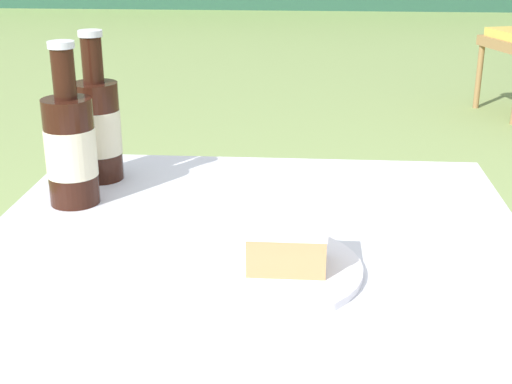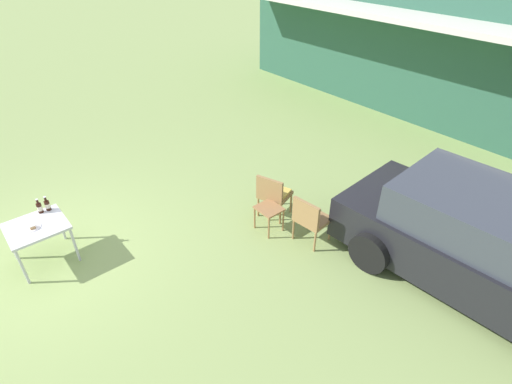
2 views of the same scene
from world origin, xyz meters
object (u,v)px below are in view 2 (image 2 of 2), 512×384
(parked_car, at_px, (489,247))
(cake_on_plate, at_px, (32,227))
(garden_side_table, at_px, (269,211))
(patio_table, at_px, (37,229))
(cola_bottle_far, at_px, (47,205))
(cola_bottle_near, at_px, (40,208))
(wicker_chair_plain, at_px, (310,217))
(wicker_chair_cushioned, at_px, (273,193))

(parked_car, bearing_deg, cake_on_plate, -137.29)
(parked_car, relative_size, garden_side_table, 9.56)
(patio_table, bearing_deg, cola_bottle_far, 134.82)
(garden_side_table, distance_m, cola_bottle_near, 3.61)
(garden_side_table, height_order, cola_bottle_near, cola_bottle_near)
(parked_car, height_order, wicker_chair_plain, parked_car)
(parked_car, height_order, cake_on_plate, parked_car)
(cake_on_plate, height_order, cola_bottle_far, cola_bottle_far)
(garden_side_table, bearing_deg, cola_bottle_far, -123.91)
(patio_table, xyz_separation_m, cola_bottle_far, (-0.28, 0.28, 0.16))
(cola_bottle_near, bearing_deg, wicker_chair_plain, 51.62)
(garden_side_table, bearing_deg, parked_car, 27.86)
(parked_car, xyz_separation_m, garden_side_table, (-2.89, -1.53, -0.30))
(garden_side_table, distance_m, cola_bottle_far, 3.51)
(wicker_chair_plain, relative_size, cola_bottle_far, 3.45)
(wicker_chair_cushioned, bearing_deg, cake_on_plate, 49.66)
(wicker_chair_plain, height_order, cola_bottle_far, cola_bottle_far)
(garden_side_table, relative_size, patio_table, 0.55)
(wicker_chair_plain, bearing_deg, garden_side_table, 18.02)
(wicker_chair_plain, height_order, cake_on_plate, wicker_chair_plain)
(parked_car, height_order, garden_side_table, parked_car)
(parked_car, height_order, patio_table, parked_car)
(cola_bottle_far, bearing_deg, wicker_chair_plain, 50.73)
(cola_bottle_near, bearing_deg, garden_side_table, 56.99)
(wicker_chair_cushioned, xyz_separation_m, cake_on_plate, (-1.40, -3.54, 0.21))
(cola_bottle_near, bearing_deg, cola_bottle_far, 85.57)
(cake_on_plate, height_order, cola_bottle_near, cola_bottle_near)
(wicker_chair_plain, distance_m, cake_on_plate, 4.21)
(wicker_chair_plain, xyz_separation_m, cola_bottle_near, (-2.62, -3.30, 0.28))
(parked_car, xyz_separation_m, wicker_chair_cushioned, (-3.13, -1.21, -0.20))
(cola_bottle_near, xyz_separation_m, cola_bottle_far, (0.01, 0.11, 0.00))
(patio_table, xyz_separation_m, cola_bottle_near, (-0.29, 0.17, 0.16))
(cake_on_plate, bearing_deg, wicker_chair_plain, 56.83)
(patio_table, distance_m, cola_bottle_near, 0.37)
(patio_table, relative_size, cola_bottle_near, 3.33)
(garden_side_table, bearing_deg, patio_table, -117.73)
(parked_car, bearing_deg, cola_bottle_near, -140.55)
(garden_side_table, xyz_separation_m, cola_bottle_near, (-1.96, -3.01, 0.39))
(cake_on_plate, bearing_deg, wicker_chair_cushioned, 68.48)
(wicker_chair_cushioned, distance_m, cola_bottle_near, 3.75)
(patio_table, height_order, cola_bottle_far, cola_bottle_far)
(wicker_chair_cushioned, relative_size, cake_on_plate, 3.41)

